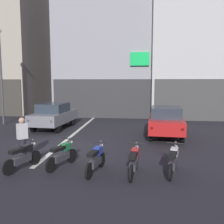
{
  "coord_description": "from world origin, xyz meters",
  "views": [
    {
      "loc": [
        3.64,
        -10.94,
        3.0
      ],
      "look_at": [
        2.29,
        2.0,
        1.4
      ],
      "focal_mm": 39.66,
      "sensor_mm": 36.0,
      "label": 1
    }
  ],
  "objects": [
    {
      "name": "ground_plane",
      "position": [
        0.0,
        0.0,
        0.0
      ],
      "size": [
        120.0,
        120.0,
        0.0
      ],
      "primitive_type": "plane",
      "color": "#232328"
    },
    {
      "name": "motorcycle_red_row_right_mid",
      "position": [
        3.55,
        -3.21,
        0.46
      ],
      "size": [
        0.55,
        1.66,
        0.98
      ],
      "color": "black",
      "rests_on": "ground"
    },
    {
      "name": "motorcycle_blue_row_centre",
      "position": [
        2.29,
        -3.14,
        0.46
      ],
      "size": [
        0.55,
        1.65,
        0.98
      ],
      "color": "black",
      "rests_on": "ground"
    },
    {
      "name": "car_grey_crossing_near",
      "position": [
        -1.68,
        4.24,
        0.89
      ],
      "size": [
        2.07,
        4.22,
        1.64
      ],
      "color": "black",
      "rests_on": "ground"
    },
    {
      "name": "person_by_motorcycles",
      "position": [
        -0.68,
        -2.2,
        0.86
      ],
      "size": [
        0.4,
        0.41,
        1.67
      ],
      "color": "#23232D",
      "rests_on": "ground"
    },
    {
      "name": "building_mid_block",
      "position": [
        1.58,
        13.2,
        7.59
      ],
      "size": [
        10.31,
        8.17,
        15.22
      ],
      "color": "#9E9EA3",
      "rests_on": "ground"
    },
    {
      "name": "lane_centre_line",
      "position": [
        0.0,
        6.0,
        0.0
      ],
      "size": [
        0.2,
        18.0,
        0.01
      ],
      "primitive_type": "cube",
      "color": "silver",
      "rests_on": "ground"
    },
    {
      "name": "street_lamp",
      "position": [
        -5.82,
        5.48,
        4.05
      ],
      "size": [
        0.36,
        0.36,
        6.64
      ],
      "color": "#47474C",
      "rests_on": "ground"
    },
    {
      "name": "motorcycle_black_row_leftmost",
      "position": [
        -0.24,
        -3.11,
        0.46
      ],
      "size": [
        0.72,
        1.59,
        0.98
      ],
      "color": "black",
      "rests_on": "ground"
    },
    {
      "name": "car_red_parked_kerbside",
      "position": [
        5.18,
        2.65,
        0.89
      ],
      "size": [
        2.08,
        4.23,
        1.64
      ],
      "color": "black",
      "rests_on": "ground"
    },
    {
      "name": "building_far_right",
      "position": [
        9.68,
        13.2,
        9.6
      ],
      "size": [
        9.92,
        9.64,
        19.24
      ],
      "color": "silver",
      "rests_on": "ground"
    },
    {
      "name": "motorcycle_green_row_left_mid",
      "position": [
        1.03,
        -2.75,
        0.46
      ],
      "size": [
        0.72,
        1.58,
        0.98
      ],
      "color": "black",
      "rests_on": "ground"
    },
    {
      "name": "motorcycle_white_row_rightmost",
      "position": [
        4.82,
        -3.0,
        0.46
      ],
      "size": [
        0.61,
        1.63,
        0.98
      ],
      "color": "black",
      "rests_on": "ground"
    }
  ]
}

